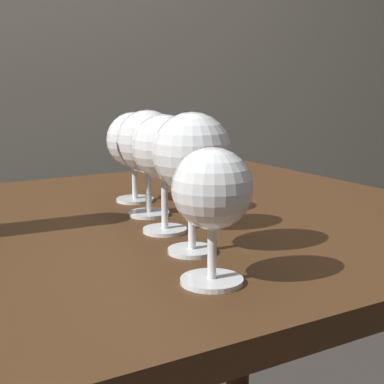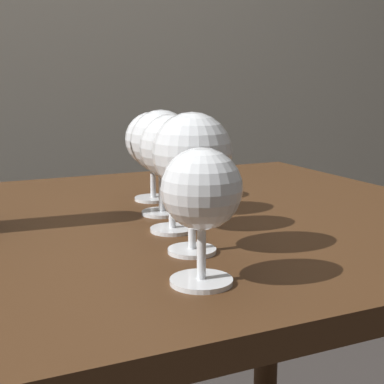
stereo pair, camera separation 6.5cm
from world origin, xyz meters
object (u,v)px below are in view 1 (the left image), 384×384
wine_glass_chardonnay (192,153)px  wine_glass_white (164,149)px  wine_glass_rose (212,193)px  wine_glass_port (148,144)px  wine_glass_merlot (134,141)px

wine_glass_chardonnay → wine_glass_white: wine_glass_chardonnay is taller
wine_glass_rose → wine_glass_port: bearing=75.4°
wine_glass_white → wine_glass_merlot: size_ratio=1.06×
wine_glass_white → wine_glass_merlot: bearing=75.9°
wine_glass_rose → wine_glass_chardonnay: (0.03, 0.10, 0.02)m
wine_glass_port → wine_glass_merlot: wine_glass_port is taller
wine_glass_white → wine_glass_port: bearing=75.9°
wine_glass_rose → wine_glass_port: (0.07, 0.29, 0.01)m
wine_glass_chardonnay → wine_glass_white: (0.02, 0.10, -0.01)m
wine_glass_chardonnay → wine_glass_white: 0.10m
wine_glass_port → wine_glass_merlot: size_ratio=1.06×
wine_glass_white → wine_glass_merlot: wine_glass_white is taller
wine_glass_rose → wine_glass_merlot: size_ratio=0.93×
wine_glass_port → wine_glass_merlot: bearing=75.9°
wine_glass_rose → wine_glass_white: size_ratio=0.88×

